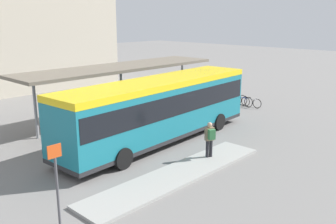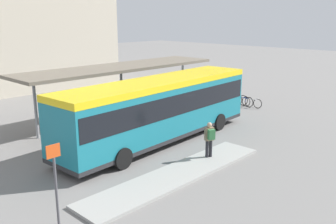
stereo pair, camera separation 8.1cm
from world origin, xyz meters
name	(u,v)px [view 2 (the right image)]	position (x,y,z in m)	size (l,w,h in m)	color
ground_plane	(160,141)	(0.00, 0.00, 0.00)	(120.00, 120.00, 0.00)	slate
curb_island	(178,174)	(-2.60, -3.62, 0.06)	(9.29, 1.80, 0.12)	#9E9E99
city_bus	(160,106)	(0.01, 0.00, 1.91)	(12.28, 3.23, 3.28)	#197284
pedestrian_waiting	(210,138)	(-0.27, -3.45, 1.06)	(0.49, 0.52, 1.64)	#232328
bicycle_white	(252,102)	(9.95, 0.61, 0.36)	(0.48, 1.64, 0.71)	black
bicycle_blue	(243,101)	(9.89, 1.26, 0.38)	(0.48, 1.75, 0.76)	black
bicycle_black	(236,99)	(9.95, 1.92, 0.39)	(0.48, 1.80, 0.78)	black
station_shelter	(121,68)	(1.67, 5.12, 3.22)	(13.74, 3.34, 3.36)	#706656
potted_planter_near_shelter	(141,114)	(1.10, 2.66, 0.80)	(1.03, 1.03, 1.54)	slate
platform_sign	(56,184)	(-8.13, -3.79, 1.56)	(0.44, 0.08, 2.80)	#4C4C51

